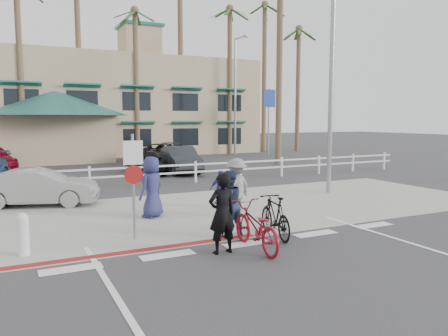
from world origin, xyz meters
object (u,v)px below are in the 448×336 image
sign_post (133,181)px  car_white_sedan (39,187)px  bike_red (255,227)px  bike_black (275,216)px

sign_post → car_white_sedan: sign_post is taller
car_white_sedan → bike_red: bearing=-134.7°
sign_post → car_white_sedan: (-1.83, 5.59, -0.81)m
sign_post → bike_red: (2.22, -2.08, -0.91)m
bike_black → bike_red: bearing=45.3°
bike_black → car_white_sedan: bearing=-44.1°
bike_red → car_white_sedan: size_ratio=0.53×
bike_black → car_white_sedan: 8.60m
sign_post → bike_red: 3.18m
sign_post → bike_black: size_ratio=1.62×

